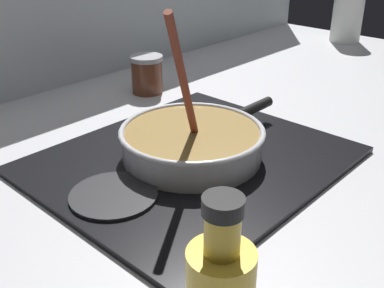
{
  "coord_description": "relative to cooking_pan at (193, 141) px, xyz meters",
  "views": [
    {
      "loc": [
        -0.63,
        -0.33,
        0.43
      ],
      "look_at": [
        -0.05,
        0.21,
        0.04
      ],
      "focal_mm": 43.32,
      "sensor_mm": 36.0,
      "label": 1
    }
  ],
  "objects": [
    {
      "name": "ground",
      "position": [
        0.05,
        -0.21,
        -0.07
      ],
      "size": [
        2.4,
        1.6,
        0.04
      ],
      "primitive_type": "cube",
      "color": "#B7B7BC"
    },
    {
      "name": "hob_plate",
      "position": [
        -0.0,
        0.0,
        -0.04
      ],
      "size": [
        0.56,
        0.48,
        0.01
      ],
      "primitive_type": "cube",
      "color": "black",
      "rests_on": "ground"
    },
    {
      "name": "burner_ring",
      "position": [
        -0.0,
        0.0,
        -0.03
      ],
      "size": [
        0.16,
        0.16,
        0.01
      ],
      "primitive_type": "torus",
      "color": "#592D0C",
      "rests_on": "hob_plate"
    },
    {
      "name": "spare_burner",
      "position": [
        -0.19,
        0.0,
        -0.03
      ],
      "size": [
        0.15,
        0.15,
        0.01
      ],
      "primitive_type": "cylinder",
      "color": "#262628",
      "rests_on": "hob_plate"
    },
    {
      "name": "cooking_pan",
      "position": [
        0.0,
        0.0,
        0.0
      ],
      "size": [
        0.39,
        0.28,
        0.3
      ],
      "color": "silver",
      "rests_on": "hob_plate"
    },
    {
      "name": "condiment_jar",
      "position": [
        0.21,
        0.36,
        0.01
      ],
      "size": [
        0.09,
        0.09,
        0.1
      ],
      "color": "brown",
      "rests_on": "ground"
    },
    {
      "name": "paper_towel_roll",
      "position": [
        1.11,
        0.23,
        0.07
      ],
      "size": [
        0.11,
        0.11,
        0.23
      ],
      "primitive_type": "cylinder",
      "color": "white",
      "rests_on": "ground"
    }
  ]
}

